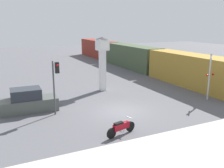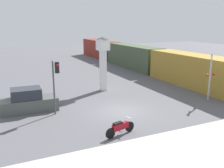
# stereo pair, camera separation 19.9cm
# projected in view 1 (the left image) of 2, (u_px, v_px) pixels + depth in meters

# --- Properties ---
(ground_plane) EXTENTS (120.00, 120.00, 0.00)m
(ground_plane) POSITION_uv_depth(u_px,v_px,m) (122.00, 111.00, 19.24)
(ground_plane) COLOR #56565B
(sidewalk_strip) EXTENTS (36.00, 6.00, 0.10)m
(sidewalk_strip) POSITION_uv_depth(u_px,v_px,m) (193.00, 158.00, 12.43)
(sidewalk_strip) COLOR #BCB7A8
(sidewalk_strip) RESTS_ON ground_plane
(motorcycle) EXTENTS (2.15, 0.75, 0.97)m
(motorcycle) POSITION_uv_depth(u_px,v_px,m) (121.00, 128.00, 15.02)
(motorcycle) COLOR black
(motorcycle) RESTS_ON ground_plane
(clock_tower) EXTENTS (1.30, 1.30, 5.33)m
(clock_tower) POSITION_uv_depth(u_px,v_px,m) (102.00, 56.00, 24.52)
(clock_tower) COLOR white
(clock_tower) RESTS_ON ground_plane
(freight_train) EXTENTS (2.80, 39.51, 3.40)m
(freight_train) POSITION_uv_depth(u_px,v_px,m) (132.00, 56.00, 38.35)
(freight_train) COLOR olive
(freight_train) RESTS_ON ground_plane
(traffic_light) EXTENTS (0.50, 0.35, 4.00)m
(traffic_light) POSITION_uv_depth(u_px,v_px,m) (56.00, 78.00, 17.99)
(traffic_light) COLOR #47474C
(traffic_light) RESTS_ON ground_plane
(railroad_crossing_signal) EXTENTS (0.90, 0.82, 4.12)m
(railroad_crossing_signal) POSITION_uv_depth(u_px,v_px,m) (210.00, 75.00, 21.70)
(railroad_crossing_signal) COLOR #B7B7BC
(railroad_crossing_signal) RESTS_ON ground_plane
(parked_car) EXTENTS (4.25, 1.92, 1.80)m
(parked_car) POSITION_uv_depth(u_px,v_px,m) (28.00, 102.00, 19.10)
(parked_car) COLOR #4C514C
(parked_car) RESTS_ON ground_plane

